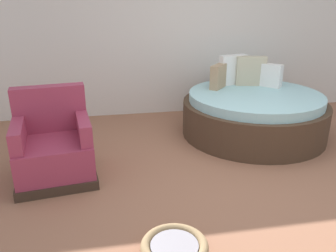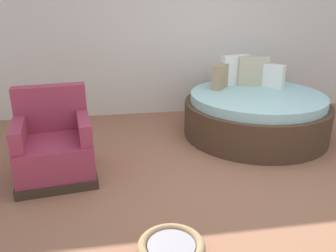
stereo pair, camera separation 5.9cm
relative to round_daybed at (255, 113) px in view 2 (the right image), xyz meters
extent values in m
cube|color=#936047|center=(-0.76, -1.36, -0.32)|extent=(8.00, 8.00, 0.02)
cube|color=silver|center=(-0.76, 1.24, 1.26)|extent=(8.00, 0.12, 3.13)
cylinder|color=#473323|center=(0.00, -0.01, -0.07)|extent=(1.97, 1.97, 0.48)
cylinder|color=#9ED1D6|center=(0.00, -0.01, 0.23)|extent=(1.82, 1.82, 0.12)
cube|color=white|center=(0.34, 0.29, 0.46)|extent=(0.31, 0.33, 0.33)
cube|color=#BCB293|center=(0.10, 0.43, 0.50)|extent=(0.44, 0.21, 0.43)
cube|color=white|center=(-0.14, 0.53, 0.51)|extent=(0.45, 0.23, 0.44)
cube|color=tan|center=(-0.42, 0.35, 0.46)|extent=(0.31, 0.33, 0.34)
cube|color=#38281E|center=(-2.58, -0.84, -0.26)|extent=(0.90, 0.90, 0.10)
cube|color=#99334C|center=(-2.58, -0.84, -0.04)|extent=(0.86, 0.86, 0.34)
cube|color=#99334C|center=(-2.62, -0.53, 0.38)|extent=(0.77, 0.26, 0.50)
cube|color=#99334C|center=(-2.90, -0.88, 0.24)|extent=(0.21, 0.69, 0.22)
cube|color=#99334C|center=(-2.26, -0.80, 0.24)|extent=(0.21, 0.69, 0.22)
torus|color=#9E7F56|center=(-1.57, -2.25, -0.21)|extent=(0.51, 0.51, 0.07)
cylinder|color=gray|center=(-1.57, -2.25, -0.22)|extent=(0.36, 0.36, 0.05)
camera|label=1|loc=(-1.98, -4.26, 1.52)|focal=36.60mm
camera|label=2|loc=(-1.92, -4.27, 1.52)|focal=36.60mm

